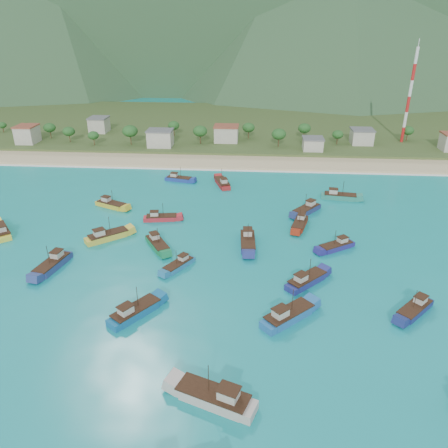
# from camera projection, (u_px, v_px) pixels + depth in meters

# --- Properties ---
(ground) EXTENTS (600.00, 600.00, 0.00)m
(ground) POSITION_uv_depth(u_px,v_px,m) (230.00, 273.00, 93.63)
(ground) COLOR #0C8A88
(ground) RESTS_ON ground
(beach) EXTENTS (400.00, 18.00, 1.20)m
(beach) POSITION_uv_depth(u_px,v_px,m) (243.00, 162.00, 164.80)
(beach) COLOR beige
(beach) RESTS_ON ground
(land) EXTENTS (400.00, 110.00, 2.40)m
(land) POSITION_uv_depth(u_px,v_px,m) (247.00, 126.00, 219.75)
(land) COLOR #385123
(land) RESTS_ON ground
(surf_line) EXTENTS (400.00, 2.50, 0.08)m
(surf_line) POSITION_uv_depth(u_px,v_px,m) (242.00, 170.00, 156.24)
(surf_line) COLOR white
(surf_line) RESTS_ON ground
(village) EXTENTS (211.03, 31.21, 6.81)m
(village) POSITION_uv_depth(u_px,v_px,m) (256.00, 136.00, 182.80)
(village) COLOR beige
(village) RESTS_ON ground
(vegetation) EXTENTS (276.14, 25.19, 8.34)m
(vegetation) POSITION_uv_depth(u_px,v_px,m) (236.00, 134.00, 183.98)
(vegetation) COLOR #235623
(vegetation) RESTS_ON ground
(radio_tower) EXTENTS (1.20, 1.20, 37.67)m
(radio_tower) POSITION_uv_depth(u_px,v_px,m) (409.00, 96.00, 177.70)
(radio_tower) COLOR red
(radio_tower) RESTS_ON ground
(boat_0) EXTENTS (5.22, 11.03, 6.27)m
(boat_0) POSITION_uv_depth(u_px,v_px,m) (53.00, 265.00, 95.21)
(boat_0) COLOR navy
(boat_0) RESTS_ON ground
(boat_2) EXTENTS (8.66, 8.85, 5.65)m
(boat_2) POSITION_uv_depth(u_px,v_px,m) (415.00, 310.00, 80.79)
(boat_2) COLOR navy
(boat_2) RESTS_ON ground
(boat_3) EXTENTS (6.13, 10.56, 5.99)m
(boat_3) POSITION_uv_depth(u_px,v_px,m) (222.00, 183.00, 142.05)
(boat_3) COLOR maroon
(boat_3) RESTS_ON ground
(boat_4) EXTENTS (10.25, 9.18, 6.30)m
(boat_4) POSITION_uv_depth(u_px,v_px,m) (108.00, 236.00, 107.53)
(boat_4) COLOR gold
(boat_4) RESTS_ON ground
(boat_5) EXTENTS (8.94, 9.89, 6.10)m
(boat_5) POSITION_uv_depth(u_px,v_px,m) (1.00, 231.00, 110.09)
(boat_5) COLOR yellow
(boat_5) RESTS_ON ground
(boat_6) EXTENTS (8.85, 10.36, 6.26)m
(boat_6) POSITION_uv_depth(u_px,v_px,m) (135.00, 312.00, 79.93)
(boat_6) COLOR #10598E
(boat_6) RESTS_ON ground
(boat_8) EXTENTS (9.33, 4.03, 5.34)m
(boat_8) POSITION_uv_depth(u_px,v_px,m) (161.00, 218.00, 117.70)
(boat_8) COLOR #B7242F
(boat_8) RESTS_ON ground
(boat_9) EXTENTS (9.35, 9.33, 6.03)m
(boat_9) POSITION_uv_depth(u_px,v_px,m) (306.00, 281.00, 89.52)
(boat_9) COLOR navy
(boat_9) RESTS_ON ground
(boat_12) EXTENTS (5.31, 9.97, 5.65)m
(boat_12) POSITION_uv_depth(u_px,v_px,m) (300.00, 224.00, 114.16)
(boat_12) COLOR maroon
(boat_12) RESTS_ON ground
(boat_13) EXTENTS (10.80, 4.49, 6.19)m
(boat_13) POSITION_uv_depth(u_px,v_px,m) (339.00, 197.00, 131.34)
(boat_13) COLOR #23816E
(boat_13) RESTS_ON ground
(boat_14) EXTENTS (9.45, 4.72, 5.36)m
(boat_14) POSITION_uv_depth(u_px,v_px,m) (179.00, 179.00, 145.96)
(boat_14) COLOR navy
(boat_14) RESTS_ON ground
(boat_15) EXTENTS (10.47, 10.01, 6.61)m
(boat_15) POSITION_uv_depth(u_px,v_px,m) (288.00, 316.00, 78.81)
(boat_15) COLOR #1E5FA3
(boat_15) RESTS_ON ground
(boat_16) EXTENTS (3.83, 11.23, 6.55)m
(boat_16) POSITION_uv_depth(u_px,v_px,m) (248.00, 242.00, 104.68)
(boat_16) COLOR navy
(boat_16) RESTS_ON ground
(boat_18) EXTENTS (9.23, 7.31, 5.45)m
(boat_18) POSITION_uv_depth(u_px,v_px,m) (336.00, 247.00, 103.09)
(boat_18) COLOR navy
(boat_18) RESTS_ON ground
(boat_20) EXTENTS (12.31, 7.43, 6.99)m
(boat_20) POSITION_uv_depth(u_px,v_px,m) (215.00, 398.00, 61.75)
(boat_20) COLOR #BDB2AB
(boat_20) RESTS_ON ground
(boat_21) EXTENTS (7.64, 9.83, 5.78)m
(boat_21) POSITION_uv_depth(u_px,v_px,m) (157.00, 245.00, 103.84)
(boat_21) COLOR #147A46
(boat_21) RESTS_ON ground
(boat_23) EXTENTS (8.86, 10.08, 6.15)m
(boat_23) POSITION_uv_depth(u_px,v_px,m) (307.00, 210.00, 122.28)
(boat_23) COLOR navy
(boat_23) RESTS_ON ground
(boat_24) EXTENTS (6.57, 8.40, 4.95)m
(boat_24) POSITION_uv_depth(u_px,v_px,m) (179.00, 265.00, 95.46)
(boat_24) COLOR teal
(boat_24) RESTS_ON ground
(boat_25) EXTENTS (10.09, 6.73, 5.78)m
(boat_25) POSITION_uv_depth(u_px,v_px,m) (111.00, 205.00, 125.82)
(boat_25) COLOR gold
(boat_25) RESTS_ON ground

